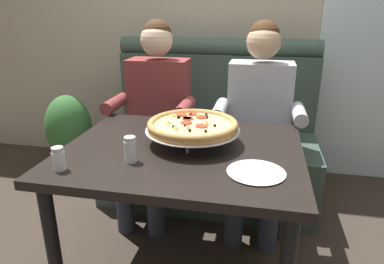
# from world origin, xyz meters

# --- Properties ---
(back_wall_with_window) EXTENTS (6.00, 0.12, 2.80)m
(back_wall_with_window) POSITION_xyz_m (0.00, 1.49, 1.40)
(back_wall_with_window) COLOR #BCB29E
(back_wall_with_window) RESTS_ON ground_plane
(booth_bench) EXTENTS (1.50, 0.78, 1.13)m
(booth_bench) POSITION_xyz_m (0.00, 0.92, 0.40)
(booth_bench) COLOR #384C42
(booth_bench) RESTS_ON ground_plane
(dining_table) EXTENTS (1.11, 0.90, 0.72)m
(dining_table) POSITION_xyz_m (0.00, 0.00, 0.63)
(dining_table) COLOR black
(dining_table) RESTS_ON ground_plane
(diner_left) EXTENTS (0.54, 0.64, 1.27)m
(diner_left) POSITION_xyz_m (-0.34, 0.65, 0.71)
(diner_left) COLOR #2D3342
(diner_left) RESTS_ON ground_plane
(diner_right) EXTENTS (0.54, 0.64, 1.27)m
(diner_right) POSITION_xyz_m (0.34, 0.65, 0.71)
(diner_right) COLOR #2D3342
(diner_right) RESTS_ON ground_plane
(pizza) EXTENTS (0.45, 0.45, 0.12)m
(pizza) POSITION_xyz_m (0.04, 0.07, 0.81)
(pizza) COLOR silver
(pizza) RESTS_ON dining_table
(shaker_parmesan) EXTENTS (0.05, 0.05, 0.11)m
(shaker_parmesan) POSITION_xyz_m (-0.18, -0.19, 0.77)
(shaker_parmesan) COLOR white
(shaker_parmesan) RESTS_ON dining_table
(shaker_oregano) EXTENTS (0.05, 0.05, 0.10)m
(shaker_oregano) POSITION_xyz_m (-0.43, -0.33, 0.76)
(shaker_oregano) COLOR white
(shaker_oregano) RESTS_ON dining_table
(plate_near_left) EXTENTS (0.23, 0.23, 0.02)m
(plate_near_left) POSITION_xyz_m (0.35, -0.19, 0.73)
(plate_near_left) COLOR white
(plate_near_left) RESTS_ON dining_table
(patio_chair) EXTENTS (0.40, 0.40, 0.86)m
(patio_chair) POSITION_xyz_m (1.28, 2.00, 0.52)
(patio_chair) COLOR black
(patio_chair) RESTS_ON ground_plane
(potted_plant) EXTENTS (0.36, 0.36, 0.70)m
(potted_plant) POSITION_xyz_m (-1.15, 0.90, 0.39)
(potted_plant) COLOR brown
(potted_plant) RESTS_ON ground_plane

